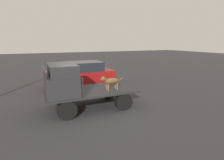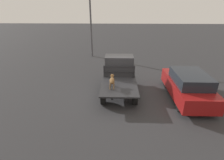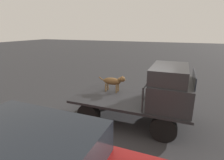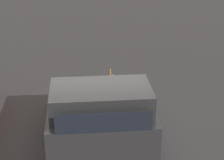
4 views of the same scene
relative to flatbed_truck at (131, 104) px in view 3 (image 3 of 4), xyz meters
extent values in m
plane|color=#2D2D30|center=(0.00, 0.00, -0.58)|extent=(80.00, 80.00, 0.00)
cylinder|color=black|center=(1.18, 0.84, -0.21)|extent=(0.74, 0.24, 0.74)
cylinder|color=black|center=(1.18, -0.84, -0.21)|extent=(0.74, 0.24, 0.74)
cylinder|color=black|center=(-1.18, 0.84, -0.21)|extent=(0.74, 0.24, 0.74)
cylinder|color=black|center=(-1.18, -0.84, -0.21)|extent=(0.74, 0.24, 0.74)
cube|color=black|center=(0.00, 0.35, 0.05)|extent=(3.50, 0.10, 0.18)
cube|color=black|center=(0.00, -0.35, 0.05)|extent=(3.50, 0.10, 0.18)
cube|color=#232326|center=(0.00, 0.00, 0.18)|extent=(3.80, 2.00, 0.08)
cube|color=#28282B|center=(1.25, 0.00, 0.59)|extent=(1.21, 1.88, 0.74)
cube|color=#28282B|center=(1.16, 0.00, 1.18)|extent=(1.03, 1.73, 0.45)
cube|color=black|center=(1.84, 0.00, 1.11)|extent=(0.02, 1.55, 0.34)
cube|color=#232326|center=(0.57, 0.92, 0.58)|extent=(0.04, 0.04, 0.73)
cube|color=#232326|center=(0.57, -0.92, 0.58)|extent=(0.04, 0.04, 0.73)
cube|color=#232326|center=(0.57, 0.00, 0.93)|extent=(0.04, 1.84, 0.04)
cube|color=#232326|center=(0.57, 0.00, 0.58)|extent=(0.04, 1.84, 0.04)
cylinder|color=brown|center=(-0.64, 0.48, 0.37)|extent=(0.06, 0.06, 0.31)
cylinder|color=brown|center=(-0.64, 0.29, 0.37)|extent=(0.06, 0.06, 0.31)
cylinder|color=brown|center=(-1.06, 0.48, 0.37)|extent=(0.06, 0.06, 0.31)
cylinder|color=brown|center=(-1.06, 0.29, 0.37)|extent=(0.06, 0.06, 0.31)
ellipsoid|color=brown|center=(-0.85, 0.38, 0.61)|extent=(0.68, 0.26, 0.26)
sphere|color=brown|center=(-0.67, 0.38, 0.56)|extent=(0.12, 0.12, 0.12)
cylinder|color=brown|center=(-0.56, 0.38, 0.68)|extent=(0.19, 0.15, 0.18)
sphere|color=brown|center=(-0.45, 0.38, 0.73)|extent=(0.20, 0.20, 0.20)
cone|color=brown|center=(-0.37, 0.38, 0.71)|extent=(0.11, 0.11, 0.11)
cone|color=brown|center=(-0.46, 0.44, 0.82)|extent=(0.06, 0.08, 0.10)
cone|color=brown|center=(-0.46, 0.33, 0.82)|extent=(0.06, 0.08, 0.10)
cylinder|color=brown|center=(-1.24, 0.38, 0.64)|extent=(0.29, 0.04, 0.19)
cylinder|color=black|center=(-1.76, -3.00, -0.28)|extent=(0.60, 0.20, 0.60)
cube|color=#1E232B|center=(-0.66, -3.77, 0.73)|extent=(2.33, 1.64, 0.56)
camera|label=1|loc=(2.11, 7.10, 2.29)|focal=28.00mm
camera|label=2|loc=(-9.27, 0.12, 4.35)|focal=28.00mm
camera|label=3|loc=(1.43, -5.35, 2.45)|focal=28.00mm
camera|label=4|loc=(6.94, -0.35, 4.09)|focal=60.00mm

